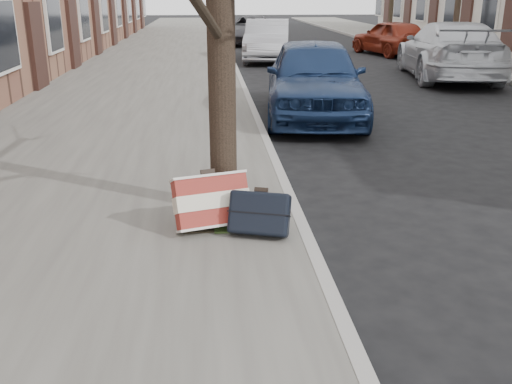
{
  "coord_description": "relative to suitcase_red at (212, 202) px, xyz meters",
  "views": [
    {
      "loc": [
        -2.16,
        -4.28,
        2.31
      ],
      "look_at": [
        -1.72,
        0.8,
        0.52
      ],
      "focal_mm": 40.0,
      "sensor_mm": 36.0,
      "label": 1
    }
  ],
  "objects": [
    {
      "name": "car_far_back",
      "position": [
        7.09,
        16.89,
        0.28
      ],
      "size": [
        2.46,
        4.2,
        1.34
      ],
      "primitive_type": "imported",
      "rotation": [
        0.0,
        0.0,
        3.38
      ],
      "color": "maroon",
      "rests_on": "ground"
    },
    {
      "name": "car_far_front",
      "position": [
        6.72,
        10.49,
        0.39
      ],
      "size": [
        3.07,
        5.69,
        1.57
      ],
      "primitive_type": "imported",
      "rotation": [
        0.0,
        0.0,
        2.97
      ],
      "color": "#B4B8BE",
      "rests_on": "ground"
    },
    {
      "name": "suitcase_navy",
      "position": [
        0.45,
        -0.21,
        -0.05
      ],
      "size": [
        0.64,
        0.49,
        0.45
      ],
      "primitive_type": "cube",
      "rotation": [
        -0.42,
        0.0,
        -0.3
      ],
      "color": "black",
      "rests_on": "near_sidewalk"
    },
    {
      "name": "car_near_mid",
      "position": [
        2.16,
        15.44,
        0.31
      ],
      "size": [
        2.06,
        4.43,
        1.41
      ],
      "primitive_type": "imported",
      "rotation": [
        0.0,
        0.0,
        -0.14
      ],
      "color": "#A9ABB2",
      "rests_on": "ground"
    },
    {
      "name": "dirt_patch",
      "position": [
        0.15,
        0.3,
        -0.27
      ],
      "size": [
        0.85,
        0.85,
        0.02
      ],
      "primitive_type": "cube",
      "color": "black",
      "rests_on": "near_sidewalk"
    },
    {
      "name": "car_near_front",
      "position": [
        2.03,
        5.67,
        0.36
      ],
      "size": [
        2.29,
        4.61,
        1.51
      ],
      "primitive_type": "imported",
      "rotation": [
        0.0,
        0.0,
        -0.12
      ],
      "color": "#15274B",
      "rests_on": "ground"
    },
    {
      "name": "suitcase_red",
      "position": [
        0.0,
        0.0,
        0.0
      ],
      "size": [
        0.79,
        0.58,
        0.55
      ],
      "primitive_type": "cube",
      "rotation": [
        -0.42,
        0.0,
        0.29
      ],
      "color": "maroon",
      "rests_on": "near_sidewalk"
    },
    {
      "name": "far_sidewalk",
      "position": [
        9.95,
        14.1,
        -0.33
      ],
      "size": [
        4.0,
        70.0,
        0.12
      ],
      "primitive_type": "cube",
      "color": "slate",
      "rests_on": "ground"
    },
    {
      "name": "car_near_back",
      "position": [
        2.14,
        22.32,
        0.24
      ],
      "size": [
        2.9,
        4.9,
        1.28
      ],
      "primitive_type": "imported",
      "rotation": [
        0.0,
        0.0,
        -0.18
      ],
      "color": "#343338",
      "rests_on": "ground"
    },
    {
      "name": "near_sidewalk",
      "position": [
        -1.55,
        14.1,
        -0.33
      ],
      "size": [
        5.0,
        70.0,
        0.12
      ],
      "primitive_type": "cube",
      "color": "slate",
      "rests_on": "ground"
    },
    {
      "name": "ground",
      "position": [
        2.15,
        -0.9,
        -0.39
      ],
      "size": [
        120.0,
        120.0,
        0.0
      ],
      "primitive_type": "plane",
      "color": "black",
      "rests_on": "ground"
    }
  ]
}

